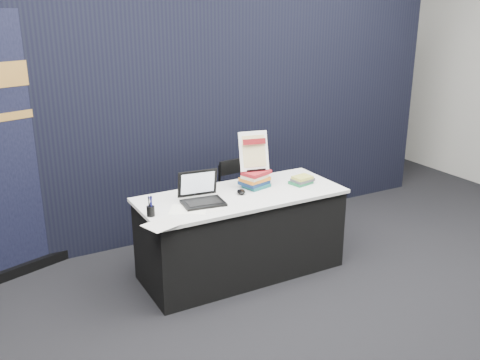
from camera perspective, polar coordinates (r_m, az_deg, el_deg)
name	(u,v)px	position (r m, az deg, el deg)	size (l,w,h in m)	color
floor	(273,299)	(4.53, 3.57, -12.54)	(8.00, 8.00, 0.00)	black
wall_back	(117,47)	(7.58, -12.99, 13.66)	(8.00, 0.02, 3.50)	#A8A69E
drape_partition	(191,120)	(5.42, -5.29, 6.35)	(6.00, 0.08, 2.40)	black
display_table	(241,233)	(4.78, 0.12, -5.70)	(1.80, 0.75, 0.75)	black
laptop	(201,196)	(4.43, -4.21, -1.67)	(0.36, 0.31, 0.26)	black
mouse	(241,192)	(4.63, 0.12, -1.26)	(0.07, 0.12, 0.04)	black
brochure_left	(164,224)	(4.06, -8.11, -4.64)	(0.30, 0.21, 0.00)	silver
brochure_mid	(188,210)	(4.31, -5.52, -3.16)	(0.29, 0.21, 0.00)	white
brochure_right	(206,209)	(4.31, -3.62, -3.07)	(0.25, 0.18, 0.00)	silver
pen_cup	(151,211)	(4.21, -9.51, -3.30)	(0.06, 0.06, 0.08)	black
book_stack_tall	(255,179)	(4.78, 1.63, 0.10)	(0.27, 0.23, 0.15)	#17595A
book_stack_short	(302,180)	(4.91, 6.66, 0.02)	(0.21, 0.18, 0.08)	#1D6C42
info_sign	(254,152)	(4.73, 1.47, 3.06)	(0.28, 0.16, 0.36)	black
pullup_banner	(10,165)	(4.95, -23.34, 1.48)	(0.95, 0.40, 2.28)	black
stacking_chair	(242,198)	(5.34, 0.24, -1.96)	(0.41, 0.42, 0.84)	black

